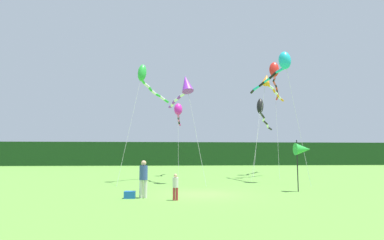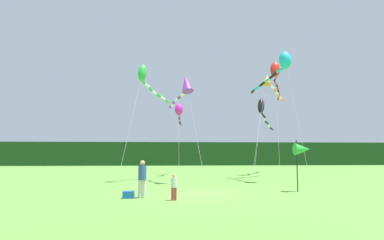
{
  "view_description": "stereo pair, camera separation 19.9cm",
  "coord_description": "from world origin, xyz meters",
  "px_view_note": "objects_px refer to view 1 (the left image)",
  "views": [
    {
      "loc": [
        -1.87,
        -17.54,
        2.13
      ],
      "look_at": [
        0.0,
        6.0,
        4.63
      ],
      "focal_mm": 30.31,
      "sensor_mm": 36.0,
      "label": 1
    },
    {
      "loc": [
        -1.67,
        -17.55,
        2.13
      ],
      "look_at": [
        0.0,
        6.0,
        4.63
      ],
      "focal_mm": 30.31,
      "sensor_mm": 36.0,
      "label": 2
    }
  ],
  "objects_px": {
    "person_child": "(175,185)",
    "kite_cyan": "(281,64)",
    "person_adult": "(143,177)",
    "kite_green": "(145,77)",
    "kite_red": "(275,74)",
    "kite_magenta": "(178,111)",
    "banner_flag_pole": "(303,150)",
    "kite_black": "(261,110)",
    "kite_purple": "(185,86)",
    "cooler_box": "(130,195)",
    "kite_orange": "(268,83)"
  },
  "relations": [
    {
      "from": "person_child",
      "to": "kite_cyan",
      "type": "relative_size",
      "value": 0.12
    },
    {
      "from": "person_adult",
      "to": "kite_green",
      "type": "relative_size",
      "value": 0.2
    },
    {
      "from": "person_child",
      "to": "kite_red",
      "type": "distance_m",
      "value": 23.01
    },
    {
      "from": "kite_cyan",
      "to": "kite_magenta",
      "type": "relative_size",
      "value": 1.4
    },
    {
      "from": "banner_flag_pole",
      "to": "person_adult",
      "type": "bearing_deg",
      "value": -167.45
    },
    {
      "from": "banner_flag_pole",
      "to": "kite_black",
      "type": "distance_m",
      "value": 15.45
    },
    {
      "from": "kite_black",
      "to": "kite_purple",
      "type": "relative_size",
      "value": 1.13
    },
    {
      "from": "kite_cyan",
      "to": "person_adult",
      "type": "bearing_deg",
      "value": -141.87
    },
    {
      "from": "kite_red",
      "to": "kite_magenta",
      "type": "bearing_deg",
      "value": -175.26
    },
    {
      "from": "cooler_box",
      "to": "banner_flag_pole",
      "type": "height_order",
      "value": "banner_flag_pole"
    },
    {
      "from": "kite_orange",
      "to": "kite_green",
      "type": "relative_size",
      "value": 1.04
    },
    {
      "from": "person_child",
      "to": "kite_red",
      "type": "height_order",
      "value": "kite_red"
    },
    {
      "from": "kite_red",
      "to": "kite_purple",
      "type": "bearing_deg",
      "value": -138.09
    },
    {
      "from": "banner_flag_pole",
      "to": "kite_orange",
      "type": "bearing_deg",
      "value": 81.76
    },
    {
      "from": "person_child",
      "to": "kite_green",
      "type": "relative_size",
      "value": 0.13
    },
    {
      "from": "cooler_box",
      "to": "kite_cyan",
      "type": "bearing_deg",
      "value": 36.6
    },
    {
      "from": "person_adult",
      "to": "kite_magenta",
      "type": "xyz_separation_m",
      "value": [
        2.27,
        15.82,
        5.4
      ]
    },
    {
      "from": "kite_green",
      "to": "kite_red",
      "type": "bearing_deg",
      "value": 29.45
    },
    {
      "from": "cooler_box",
      "to": "banner_flag_pole",
      "type": "xyz_separation_m",
      "value": [
        9.62,
        2.05,
        2.22
      ]
    },
    {
      "from": "kite_orange",
      "to": "person_child",
      "type": "bearing_deg",
      "value": -123.44
    },
    {
      "from": "banner_flag_pole",
      "to": "kite_purple",
      "type": "bearing_deg",
      "value": 138.79
    },
    {
      "from": "person_adult",
      "to": "banner_flag_pole",
      "type": "bearing_deg",
      "value": 12.55
    },
    {
      "from": "person_adult",
      "to": "kite_purple",
      "type": "height_order",
      "value": "kite_purple"
    },
    {
      "from": "kite_orange",
      "to": "kite_green",
      "type": "bearing_deg",
      "value": -162.91
    },
    {
      "from": "banner_flag_pole",
      "to": "person_child",
      "type": "bearing_deg",
      "value": -158.53
    },
    {
      "from": "banner_flag_pole",
      "to": "kite_purple",
      "type": "relative_size",
      "value": 0.36
    },
    {
      "from": "banner_flag_pole",
      "to": "kite_magenta",
      "type": "height_order",
      "value": "kite_magenta"
    },
    {
      "from": "kite_magenta",
      "to": "kite_purple",
      "type": "distance_m",
      "value": 8.2
    },
    {
      "from": "kite_red",
      "to": "kite_green",
      "type": "height_order",
      "value": "kite_red"
    },
    {
      "from": "banner_flag_pole",
      "to": "kite_purple",
      "type": "xyz_separation_m",
      "value": [
        -6.47,
        5.67,
        4.88
      ]
    },
    {
      "from": "kite_green",
      "to": "kite_purple",
      "type": "distance_m",
      "value": 3.64
    },
    {
      "from": "kite_cyan",
      "to": "kite_purple",
      "type": "relative_size",
      "value": 1.24
    },
    {
      "from": "person_adult",
      "to": "person_child",
      "type": "relative_size",
      "value": 1.49
    },
    {
      "from": "kite_red",
      "to": "kite_purple",
      "type": "height_order",
      "value": "kite_red"
    },
    {
      "from": "person_child",
      "to": "kite_green",
      "type": "bearing_deg",
      "value": 102.18
    },
    {
      "from": "person_adult",
      "to": "kite_magenta",
      "type": "bearing_deg",
      "value": 81.83
    },
    {
      "from": "kite_magenta",
      "to": "kite_green",
      "type": "distance_m",
      "value": 7.43
    },
    {
      "from": "person_adult",
      "to": "person_child",
      "type": "height_order",
      "value": "person_adult"
    },
    {
      "from": "kite_red",
      "to": "kite_green",
      "type": "bearing_deg",
      "value": -150.55
    },
    {
      "from": "kite_cyan",
      "to": "kite_black",
      "type": "distance_m",
      "value": 9.16
    },
    {
      "from": "person_child",
      "to": "kite_purple",
      "type": "bearing_deg",
      "value": 83.67
    },
    {
      "from": "person_child",
      "to": "kite_magenta",
      "type": "xyz_separation_m",
      "value": [
        0.72,
        16.74,
        5.73
      ]
    },
    {
      "from": "person_child",
      "to": "banner_flag_pole",
      "type": "relative_size",
      "value": 0.41
    },
    {
      "from": "kite_orange",
      "to": "banner_flag_pole",
      "type": "bearing_deg",
      "value": -98.24
    },
    {
      "from": "banner_flag_pole",
      "to": "kite_cyan",
      "type": "relative_size",
      "value": 0.29
    },
    {
      "from": "banner_flag_pole",
      "to": "kite_green",
      "type": "height_order",
      "value": "kite_green"
    },
    {
      "from": "person_child",
      "to": "kite_black",
      "type": "xyz_separation_m",
      "value": [
        9.47,
        17.6,
        6.06
      ]
    },
    {
      "from": "kite_black",
      "to": "person_child",
      "type": "bearing_deg",
      "value": -118.27
    },
    {
      "from": "kite_orange",
      "to": "kite_magenta",
      "type": "xyz_separation_m",
      "value": [
        -8.25,
        3.15,
        -2.33
      ]
    },
    {
      "from": "kite_red",
      "to": "kite_black",
      "type": "relative_size",
      "value": 1.28
    }
  ]
}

